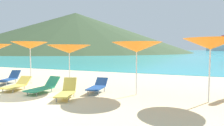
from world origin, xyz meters
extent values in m
cube|color=beige|center=(0.00, 10.00, -0.15)|extent=(50.00, 100.00, 0.30)
cube|color=#2DADBC|center=(0.00, 229.80, 0.01)|extent=(650.00, 440.00, 0.02)
cone|color=#384C2D|center=(-59.10, 100.11, 12.22)|extent=(137.25, 137.25, 24.44)
cylinder|color=silver|center=(-1.51, 3.08, 1.11)|extent=(0.05, 0.05, 2.22)
cone|color=orange|center=(-1.51, 3.08, 2.13)|extent=(2.04, 2.04, 0.38)
sphere|color=silver|center=(-1.51, 3.08, 2.25)|extent=(0.07, 0.07, 0.07)
cylinder|color=silver|center=(1.36, 2.59, 1.01)|extent=(0.04, 0.04, 2.02)
cone|color=orange|center=(1.36, 2.59, 1.92)|extent=(2.27, 2.27, 0.40)
sphere|color=silver|center=(1.36, 2.59, 2.05)|extent=(0.07, 0.07, 0.07)
cylinder|color=silver|center=(4.63, 2.61, 1.05)|extent=(0.05, 0.05, 2.10)
cone|color=orange|center=(4.63, 2.61, 2.00)|extent=(2.18, 2.18, 0.42)
sphere|color=silver|center=(4.63, 2.61, 2.13)|extent=(0.07, 0.07, 0.07)
cylinder|color=silver|center=(7.35, 2.43, 1.10)|extent=(0.05, 0.05, 2.20)
cone|color=orange|center=(7.35, 2.43, 2.10)|extent=(1.96, 1.96, 0.40)
sphere|color=silver|center=(7.35, 2.43, 2.23)|extent=(0.07, 0.07, 0.07)
cube|color=#1E478C|center=(-2.60, 2.41, 0.23)|extent=(0.89, 1.31, 0.05)
cube|color=#1E478C|center=(-2.83, 3.19, 0.45)|extent=(0.65, 0.58, 0.46)
cylinder|color=gray|center=(-2.26, 2.12, 0.10)|extent=(0.04, 0.04, 0.21)
cylinder|color=gray|center=(-2.96, 2.79, 0.10)|extent=(0.04, 0.04, 0.21)
cylinder|color=gray|center=(-2.49, 2.93, 0.10)|extent=(0.04, 0.04, 0.21)
cube|color=#1E478C|center=(2.94, 2.21, 0.24)|extent=(0.66, 1.11, 0.05)
cube|color=#1E478C|center=(2.88, 2.92, 0.40)|extent=(0.57, 0.43, 0.36)
cylinder|color=gray|center=(2.73, 1.87, 0.11)|extent=(0.04, 0.04, 0.21)
cylinder|color=gray|center=(3.21, 1.91, 0.11)|extent=(0.04, 0.04, 0.21)
cylinder|color=gray|center=(2.67, 2.61, 0.11)|extent=(0.04, 0.04, 0.21)
cylinder|color=gray|center=(3.15, 2.65, 0.11)|extent=(0.04, 0.04, 0.21)
cube|color=#D8BF4C|center=(2.31, 0.85, 0.21)|extent=(0.86, 1.18, 0.05)
cube|color=#D8BF4C|center=(2.10, 1.49, 0.47)|extent=(0.60, 0.47, 0.54)
cylinder|color=gray|center=(2.19, 0.47, 0.09)|extent=(0.04, 0.04, 0.18)
cylinder|color=gray|center=(2.64, 0.62, 0.09)|extent=(0.04, 0.04, 0.18)
cylinder|color=gray|center=(1.96, 1.17, 0.09)|extent=(0.04, 0.04, 0.18)
cylinder|color=gray|center=(2.40, 1.32, 0.09)|extent=(0.04, 0.04, 0.18)
cube|color=#268C66|center=(0.67, 1.29, 0.19)|extent=(0.73, 1.26, 0.05)
cube|color=#268C66|center=(0.74, 2.09, 0.41)|extent=(0.63, 0.49, 0.47)
cylinder|color=gray|center=(0.37, 0.93, 0.08)|extent=(0.04, 0.04, 0.16)
cylinder|color=gray|center=(0.90, 0.89, 0.08)|extent=(0.04, 0.04, 0.16)
cylinder|color=gray|center=(0.44, 1.78, 0.08)|extent=(0.04, 0.04, 0.16)
cylinder|color=gray|center=(0.98, 1.73, 0.08)|extent=(0.04, 0.04, 0.16)
cube|color=#D8BF4C|center=(-0.82, 1.27, 0.19)|extent=(0.75, 1.10, 0.05)
cube|color=#D8BF4C|center=(-0.91, 2.00, 0.37)|extent=(0.66, 0.53, 0.40)
cylinder|color=gray|center=(-1.05, 0.92, 0.08)|extent=(0.04, 0.04, 0.17)
cylinder|color=gray|center=(-0.51, 0.99, 0.08)|extent=(0.04, 0.04, 0.17)
cylinder|color=gray|center=(-1.14, 1.64, 0.08)|extent=(0.04, 0.04, 0.17)
cylinder|color=gray|center=(-0.60, 1.71, 0.08)|extent=(0.04, 0.04, 0.17)
cylinder|color=red|center=(45.06, 265.79, 17.26)|extent=(3.25, 3.25, 3.00)
camera|label=1|loc=(6.64, -5.27, 1.91)|focal=31.21mm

